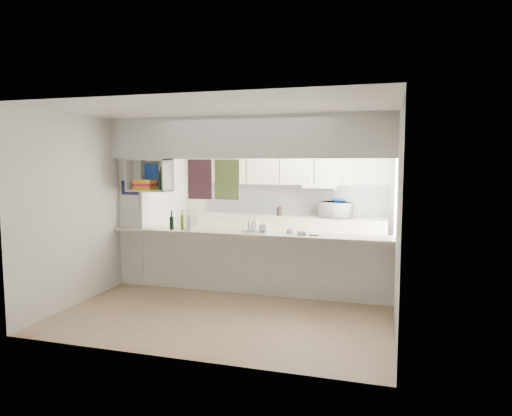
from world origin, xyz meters
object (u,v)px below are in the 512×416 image
at_px(microwave, 336,210).
at_px(wine_bottles, 182,222).
at_px(bowl, 339,200).
at_px(dish_rack, 255,227).

height_order(microwave, wine_bottles, wine_bottles).
distance_m(microwave, bowl, 0.19).
distance_m(dish_rack, wine_bottles, 1.14).
xyz_separation_m(bowl, wine_bottles, (-2.14, -2.13, -0.21)).
distance_m(bowl, wine_bottles, 3.03).
bearing_deg(dish_rack, wine_bottles, 176.95).
height_order(bowl, wine_bottles, bowl).
xyz_separation_m(microwave, wine_bottles, (-2.10, -2.14, -0.03)).
bearing_deg(wine_bottles, dish_rack, 4.45).
bearing_deg(bowl, wine_bottles, -135.15).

